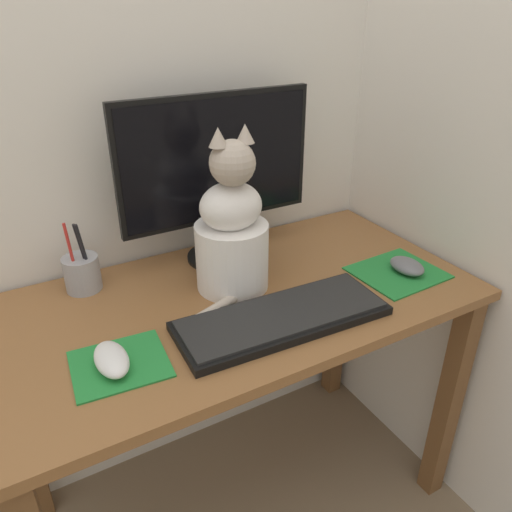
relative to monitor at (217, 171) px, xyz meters
The scene contains 12 objects.
ground_plane 0.96m from the monitor, 104.39° to the right, with size 12.00×12.00×0.00m, color #847056.
wall_back 0.34m from the monitor, 110.90° to the left, with size 7.00×0.04×2.50m.
wall_side_right 0.65m from the monitor, 19.45° to the right, with size 0.04×7.00×2.50m.
desk 0.41m from the monitor, 104.39° to the right, with size 1.10×0.57×0.70m.
monitor is the anchor object (origin of this frame).
keyboard 0.40m from the monitor, 92.16° to the right, with size 0.46×0.19×0.02m.
mousepad_left 0.51m from the monitor, 140.13° to the right, with size 0.19×0.17×0.00m.
mousepad_right 0.51m from the monitor, 39.84° to the right, with size 0.21×0.19×0.00m.
computer_mouse_left 0.52m from the monitor, 140.88° to the right, with size 0.06×0.11×0.04m.
computer_mouse_right 0.52m from the monitor, 39.22° to the right, with size 0.07×0.10×0.03m.
cat 0.18m from the monitor, 103.99° to the right, with size 0.23×0.20×0.38m.
pen_cup 0.40m from the monitor, behind, with size 0.08×0.08×0.17m.
Camera 1 is at (-0.44, -0.87, 1.32)m, focal length 35.00 mm.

